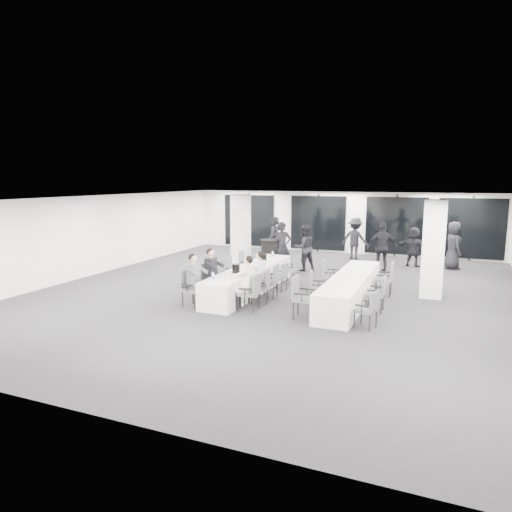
{
  "coord_description": "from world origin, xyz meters",
  "views": [
    {
      "loc": [
        4.41,
        -12.75,
        3.37
      ],
      "look_at": [
        -0.76,
        -0.2,
        1.07
      ],
      "focal_mm": 32.0,
      "sensor_mm": 36.0,
      "label": 1
    }
  ],
  "objects_px": {
    "ice_bucket_near": "(236,268)",
    "chair_main_right_second": "(263,284)",
    "standing_guest_b": "(304,245)",
    "chair_main_left_mid": "(221,275)",
    "standing_guest_c": "(355,236)",
    "chair_main_left_fourth": "(232,270)",
    "banquet_table_main": "(250,280)",
    "chair_side_left_near": "(301,295)",
    "chair_main_right_fourth": "(281,275)",
    "chair_side_right_near": "(369,307)",
    "chair_main_left_second": "(208,278)",
    "cocktail_table": "(271,255)",
    "chair_main_right_near": "(252,290)",
    "chair_main_right_mid": "(271,279)",
    "standing_guest_a": "(282,243)",
    "chair_main_left_far": "(245,263)",
    "standing_guest_d": "(382,244)",
    "banquet_table_side": "(350,289)",
    "ice_bucket_far": "(264,258)",
    "chair_main_left_near": "(191,286)",
    "chair_side_left_mid": "(316,285)",
    "standing_guest_e": "(453,242)",
    "chair_side_right_mid": "(378,292)",
    "chair_side_right_far": "(387,277)",
    "chair_side_left_far": "(329,273)",
    "standing_guest_g": "(274,237)",
    "chair_main_right_far": "(293,268)",
    "standing_guest_f": "(414,244)"
  },
  "relations": [
    {
      "from": "ice_bucket_near",
      "to": "chair_main_right_second",
      "type": "bearing_deg",
      "value": -10.25
    },
    {
      "from": "standing_guest_b",
      "to": "ice_bucket_near",
      "type": "xyz_separation_m",
      "value": [
        -0.63,
        -4.62,
        -0.1
      ]
    },
    {
      "from": "chair_main_left_mid",
      "to": "standing_guest_c",
      "type": "height_order",
      "value": "standing_guest_c"
    },
    {
      "from": "chair_main_left_mid",
      "to": "chair_main_left_fourth",
      "type": "xyz_separation_m",
      "value": [
        -0.0,
        0.74,
        0.03
      ]
    },
    {
      "from": "banquet_table_main",
      "to": "chair_main_left_mid",
      "type": "bearing_deg",
      "value": -161.14
    },
    {
      "from": "chair_main_left_fourth",
      "to": "chair_side_left_near",
      "type": "relative_size",
      "value": 0.9
    },
    {
      "from": "chair_main_right_fourth",
      "to": "chair_side_right_near",
      "type": "xyz_separation_m",
      "value": [
        3.02,
        -2.58,
        0.01
      ]
    },
    {
      "from": "chair_main_right_fourth",
      "to": "chair_main_left_second",
      "type": "bearing_deg",
      "value": 140.74
    },
    {
      "from": "cocktail_table",
      "to": "chair_main_right_near",
      "type": "xyz_separation_m",
      "value": [
        1.42,
        -5.2,
        -0.03
      ]
    },
    {
      "from": "chair_main_right_near",
      "to": "chair_main_right_mid",
      "type": "xyz_separation_m",
      "value": [
        -0.0,
        1.46,
        -0.01
      ]
    },
    {
      "from": "chair_side_left_near",
      "to": "standing_guest_a",
      "type": "relative_size",
      "value": 0.5
    },
    {
      "from": "chair_main_right_fourth",
      "to": "standing_guest_a",
      "type": "bearing_deg",
      "value": 25.6
    },
    {
      "from": "chair_main_left_far",
      "to": "banquet_table_main",
      "type": "bearing_deg",
      "value": 21.57
    },
    {
      "from": "standing_guest_b",
      "to": "standing_guest_d",
      "type": "bearing_deg",
      "value": 150.9
    },
    {
      "from": "banquet_table_side",
      "to": "chair_side_right_near",
      "type": "height_order",
      "value": "chair_side_right_near"
    },
    {
      "from": "chair_side_right_near",
      "to": "ice_bucket_far",
      "type": "height_order",
      "value": "ice_bucket_far"
    },
    {
      "from": "chair_main_left_near",
      "to": "standing_guest_d",
      "type": "xyz_separation_m",
      "value": [
        4.13,
        6.5,
        0.49
      ]
    },
    {
      "from": "chair_side_left_mid",
      "to": "standing_guest_e",
      "type": "xyz_separation_m",
      "value": [
        3.49,
        6.82,
        0.49
      ]
    },
    {
      "from": "banquet_table_main",
      "to": "banquet_table_side",
      "type": "bearing_deg",
      "value": -0.95
    },
    {
      "from": "chair_side_right_mid",
      "to": "chair_side_right_far",
      "type": "height_order",
      "value": "chair_side_right_far"
    },
    {
      "from": "chair_main_left_fourth",
      "to": "ice_bucket_far",
      "type": "relative_size",
      "value": 4.19
    },
    {
      "from": "chair_main_right_mid",
      "to": "chair_side_right_far",
      "type": "bearing_deg",
      "value": -68.12
    },
    {
      "from": "chair_main_left_mid",
      "to": "chair_side_left_near",
      "type": "distance_m",
      "value": 3.44
    },
    {
      "from": "banquet_table_main",
      "to": "chair_main_right_near",
      "type": "distance_m",
      "value": 2.05
    },
    {
      "from": "standing_guest_a",
      "to": "ice_bucket_far",
      "type": "distance_m",
      "value": 2.21
    },
    {
      "from": "chair_main_left_fourth",
      "to": "chair_main_right_mid",
      "type": "distance_m",
      "value": 1.87
    },
    {
      "from": "chair_main_right_second",
      "to": "chair_side_left_far",
      "type": "distance_m",
      "value": 2.43
    },
    {
      "from": "chair_main_right_fourth",
      "to": "cocktail_table",
      "type": "bearing_deg",
      "value": 33.19
    },
    {
      "from": "chair_side_left_far",
      "to": "standing_guest_g",
      "type": "xyz_separation_m",
      "value": [
        -3.21,
        3.91,
        0.5
      ]
    },
    {
      "from": "chair_main_right_near",
      "to": "chair_side_right_mid",
      "type": "distance_m",
      "value": 3.24
    },
    {
      "from": "banquet_table_side",
      "to": "ice_bucket_near",
      "type": "xyz_separation_m",
      "value": [
        -3.08,
        -0.84,
        0.5
      ]
    },
    {
      "from": "chair_main_left_mid",
      "to": "chair_main_right_second",
      "type": "distance_m",
      "value": 1.83
    },
    {
      "from": "standing_guest_e",
      "to": "standing_guest_d",
      "type": "bearing_deg",
      "value": 103.96
    },
    {
      "from": "chair_side_left_far",
      "to": "standing_guest_e",
      "type": "distance_m",
      "value": 6.31
    },
    {
      "from": "chair_main_left_mid",
      "to": "standing_guest_e",
      "type": "height_order",
      "value": "standing_guest_e"
    },
    {
      "from": "chair_side_left_near",
      "to": "standing_guest_e",
      "type": "distance_m",
      "value": 8.89
    },
    {
      "from": "chair_main_left_mid",
      "to": "standing_guest_e",
      "type": "xyz_separation_m",
      "value": [
        6.5,
        6.48,
        0.52
      ]
    },
    {
      "from": "chair_main_left_near",
      "to": "chair_main_left_second",
      "type": "distance_m",
      "value": 0.94
    },
    {
      "from": "chair_main_left_fourth",
      "to": "chair_side_left_mid",
      "type": "height_order",
      "value": "chair_main_left_fourth"
    },
    {
      "from": "cocktail_table",
      "to": "chair_side_right_mid",
      "type": "height_order",
      "value": "cocktail_table"
    },
    {
      "from": "chair_side_right_near",
      "to": "chair_side_right_far",
      "type": "xyz_separation_m",
      "value": [
        0.01,
        3.23,
        0.06
      ]
    },
    {
      "from": "chair_main_right_fourth",
      "to": "standing_guest_b",
      "type": "bearing_deg",
      "value": 11.5
    },
    {
      "from": "banquet_table_main",
      "to": "chair_main_right_near",
      "type": "relative_size",
      "value": 5.19
    },
    {
      "from": "chair_main_right_second",
      "to": "chair_side_left_mid",
      "type": "relative_size",
      "value": 1.01
    },
    {
      "from": "chair_main_right_near",
      "to": "chair_main_right_mid",
      "type": "height_order",
      "value": "chair_main_right_near"
    },
    {
      "from": "chair_main_left_fourth",
      "to": "chair_main_left_far",
      "type": "distance_m",
      "value": 1.08
    },
    {
      "from": "chair_main_right_far",
      "to": "standing_guest_b",
      "type": "height_order",
      "value": "standing_guest_b"
    },
    {
      "from": "chair_main_right_far",
      "to": "chair_side_left_mid",
      "type": "distance_m",
      "value": 2.62
    },
    {
      "from": "chair_side_right_near",
      "to": "chair_side_right_far",
      "type": "distance_m",
      "value": 3.23
    },
    {
      "from": "chair_main_left_second",
      "to": "standing_guest_f",
      "type": "xyz_separation_m",
      "value": [
        5.11,
        7.28,
        0.31
      ]
    }
  ]
}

